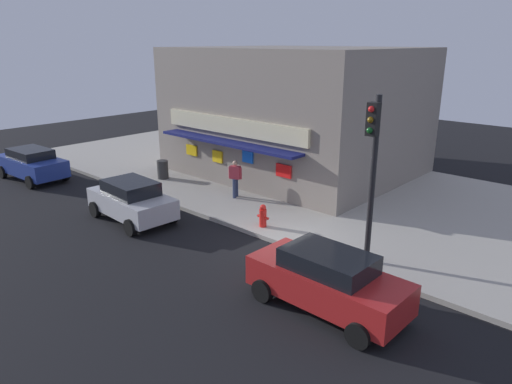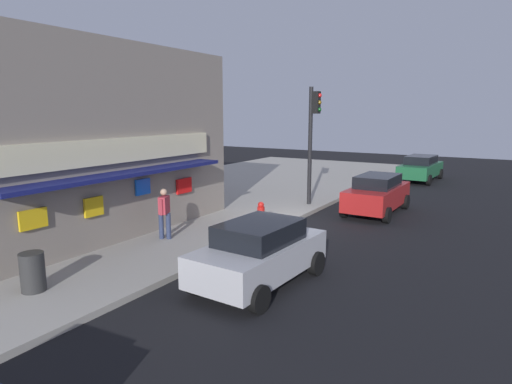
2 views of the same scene
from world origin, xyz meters
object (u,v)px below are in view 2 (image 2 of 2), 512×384
(parked_car_green, at_px, (421,168))
(parked_car_red, at_px, (377,193))
(traffic_light, at_px, (313,130))
(pedestrian, at_px, (164,211))
(parked_car_silver, at_px, (259,252))
(trash_can, at_px, (33,272))
(fire_hydrant, at_px, (261,214))

(parked_car_green, bearing_deg, parked_car_red, -178.73)
(traffic_light, xyz_separation_m, pedestrian, (-7.53, 1.84, -2.39))
(pedestrian, relative_size, parked_car_green, 0.36)
(traffic_light, relative_size, parked_car_silver, 1.30)
(trash_can, bearing_deg, pedestrian, 4.13)
(trash_can, distance_m, parked_car_green, 23.57)
(traffic_light, height_order, parked_car_silver, traffic_light)
(fire_hydrant, relative_size, parked_car_red, 0.20)
(pedestrian, bearing_deg, parked_car_red, -30.28)
(traffic_light, relative_size, trash_can, 5.64)
(traffic_light, bearing_deg, fire_hydrant, 179.09)
(parked_car_red, height_order, parked_car_silver, parked_car_red)
(parked_car_green, bearing_deg, fire_hydrant, 170.01)
(fire_hydrant, xyz_separation_m, pedestrian, (-3.20, 1.77, 0.51))
(fire_hydrant, height_order, trash_can, trash_can)
(traffic_light, distance_m, parked_car_red, 3.91)
(traffic_light, height_order, fire_hydrant, traffic_light)
(fire_hydrant, distance_m, parked_car_silver, 5.27)
(traffic_light, xyz_separation_m, parked_car_silver, (-8.89, -2.58, -2.66))
(pedestrian, relative_size, parked_car_red, 0.39)
(pedestrian, distance_m, parked_car_green, 18.95)
(pedestrian, bearing_deg, parked_car_green, -13.60)
(parked_car_green, distance_m, parked_car_red, 10.40)
(parked_car_red, bearing_deg, trash_can, 161.30)
(traffic_light, xyz_separation_m, parked_car_red, (0.49, -2.84, -2.64))
(parked_car_green, relative_size, parked_car_silver, 1.16)
(traffic_light, relative_size, pedestrian, 3.11)
(parked_car_red, bearing_deg, parked_car_green, 1.27)
(trash_can, relative_size, parked_car_green, 0.20)
(traffic_light, relative_size, parked_car_green, 1.12)
(parked_car_silver, bearing_deg, trash_can, 130.13)
(fire_hydrant, bearing_deg, parked_car_green, -9.99)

